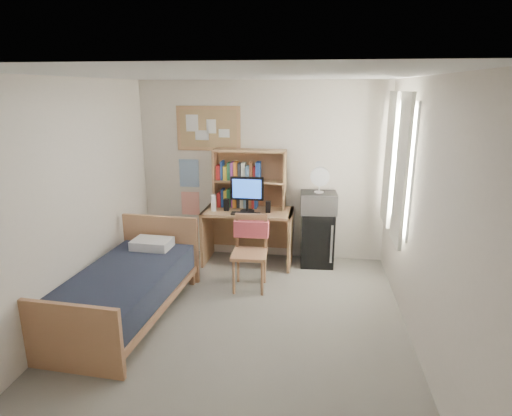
# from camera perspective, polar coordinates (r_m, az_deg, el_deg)

# --- Properties ---
(floor) EXTENTS (3.60, 4.20, 0.02)m
(floor) POSITION_cam_1_polar(r_m,az_deg,el_deg) (4.81, -2.37, -15.52)
(floor) COLOR gray
(floor) RESTS_ON ground
(ceiling) EXTENTS (3.60, 4.20, 0.02)m
(ceiling) POSITION_cam_1_polar(r_m,az_deg,el_deg) (4.12, -2.80, 17.30)
(ceiling) COLOR white
(ceiling) RESTS_ON wall_back
(wall_back) EXTENTS (3.60, 0.04, 2.60)m
(wall_back) POSITION_cam_1_polar(r_m,az_deg,el_deg) (6.31, 0.77, 4.87)
(wall_back) COLOR silver
(wall_back) RESTS_ON floor
(wall_front) EXTENTS (3.60, 0.04, 2.60)m
(wall_front) POSITION_cam_1_polar(r_m,az_deg,el_deg) (2.40, -11.64, -14.22)
(wall_front) COLOR silver
(wall_front) RESTS_ON floor
(wall_left) EXTENTS (0.04, 4.20, 2.60)m
(wall_left) POSITION_cam_1_polar(r_m,az_deg,el_deg) (4.92, -23.67, 0.44)
(wall_left) COLOR silver
(wall_left) RESTS_ON floor
(wall_right) EXTENTS (0.04, 4.20, 2.60)m
(wall_right) POSITION_cam_1_polar(r_m,az_deg,el_deg) (4.35, 21.45, -1.19)
(wall_right) COLOR silver
(wall_right) RESTS_ON floor
(window_unit) EXTENTS (0.10, 1.40, 1.70)m
(window_unit) POSITION_cam_1_polar(r_m,az_deg,el_deg) (5.42, 18.37, 5.52)
(window_unit) COLOR white
(window_unit) RESTS_ON wall_right
(curtain_left) EXTENTS (0.04, 0.55, 1.70)m
(curtain_left) POSITION_cam_1_polar(r_m,az_deg,el_deg) (5.03, 18.83, 4.74)
(curtain_left) COLOR white
(curtain_left) RESTS_ON wall_right
(curtain_right) EXTENTS (0.04, 0.55, 1.70)m
(curtain_right) POSITION_cam_1_polar(r_m,az_deg,el_deg) (5.81, 17.38, 6.22)
(curtain_right) COLOR white
(curtain_right) RESTS_ON wall_right
(bulletin_board) EXTENTS (0.94, 0.03, 0.64)m
(bulletin_board) POSITION_cam_1_polar(r_m,az_deg,el_deg) (6.35, -6.36, 10.50)
(bulletin_board) COLOR tan
(bulletin_board) RESTS_ON wall_back
(poster_wave) EXTENTS (0.30, 0.01, 0.42)m
(poster_wave) POSITION_cam_1_polar(r_m,az_deg,el_deg) (6.53, -8.91, 4.61)
(poster_wave) COLOR #285EA0
(poster_wave) RESTS_ON wall_back
(poster_japan) EXTENTS (0.28, 0.01, 0.36)m
(poster_japan) POSITION_cam_1_polar(r_m,az_deg,el_deg) (6.63, -8.74, 0.62)
(poster_japan) COLOR #F2482A
(poster_japan) RESTS_ON wall_back
(desk) EXTENTS (1.29, 0.66, 0.80)m
(desk) POSITION_cam_1_polar(r_m,az_deg,el_deg) (6.24, -1.06, -3.84)
(desk) COLOR tan
(desk) RESTS_ON floor
(desk_chair) EXTENTS (0.49, 0.49, 0.95)m
(desk_chair) POSITION_cam_1_polar(r_m,az_deg,el_deg) (5.41, -0.87, -6.08)
(desk_chair) COLOR tan
(desk_chair) RESTS_ON floor
(mini_fridge) EXTENTS (0.49, 0.49, 0.79)m
(mini_fridge) POSITION_cam_1_polar(r_m,az_deg,el_deg) (6.25, 8.13, -4.00)
(mini_fridge) COLOR black
(mini_fridge) RESTS_ON floor
(bed) EXTENTS (1.12, 2.03, 0.54)m
(bed) POSITION_cam_1_polar(r_m,az_deg,el_deg) (5.06, -17.05, -10.98)
(bed) COLOR black
(bed) RESTS_ON floor
(hutch) EXTENTS (1.05, 0.29, 0.85)m
(hutch) POSITION_cam_1_polar(r_m,az_deg,el_deg) (6.16, -0.86, 3.87)
(hutch) COLOR tan
(hutch) RESTS_ON desk
(monitor) EXTENTS (0.46, 0.05, 0.49)m
(monitor) POSITION_cam_1_polar(r_m,az_deg,el_deg) (6.00, -1.19, 1.79)
(monitor) COLOR black
(monitor) RESTS_ON desk
(keyboard) EXTENTS (0.40, 0.14, 0.02)m
(keyboard) POSITION_cam_1_polar(r_m,az_deg,el_deg) (5.93, -1.41, -0.76)
(keyboard) COLOR black
(keyboard) RESTS_ON desk
(speaker_left) EXTENTS (0.07, 0.07, 0.17)m
(speaker_left) POSITION_cam_1_polar(r_m,az_deg,el_deg) (6.10, -3.96, 0.42)
(speaker_left) COLOR black
(speaker_left) RESTS_ON desk
(speaker_right) EXTENTS (0.07, 0.07, 0.16)m
(speaker_right) POSITION_cam_1_polar(r_m,az_deg,el_deg) (6.00, 1.64, 0.15)
(speaker_right) COLOR black
(speaker_right) RESTS_ON desk
(water_bottle) EXTENTS (0.07, 0.07, 0.24)m
(water_bottle) POSITION_cam_1_polar(r_m,az_deg,el_deg) (6.09, -5.70, 0.69)
(water_bottle) COLOR white
(water_bottle) RESTS_ON desk
(hoodie) EXTENTS (0.45, 0.15, 0.21)m
(hoodie) POSITION_cam_1_polar(r_m,az_deg,el_deg) (5.51, -0.62, -2.78)
(hoodie) COLOR #E55761
(hoodie) RESTS_ON desk_chair
(microwave) EXTENTS (0.52, 0.40, 0.29)m
(microwave) POSITION_cam_1_polar(r_m,az_deg,el_deg) (6.07, 8.34, 0.73)
(microwave) COLOR silver
(microwave) RESTS_ON mini_fridge
(desk_fan) EXTENTS (0.28, 0.28, 0.33)m
(desk_fan) POSITION_cam_1_polar(r_m,az_deg,el_deg) (6.00, 8.45, 3.58)
(desk_fan) COLOR white
(desk_fan) RESTS_ON microwave
(pillow) EXTENTS (0.50, 0.36, 0.11)m
(pillow) POSITION_cam_1_polar(r_m,az_deg,el_deg) (5.54, -13.68, -4.65)
(pillow) COLOR white
(pillow) RESTS_ON bed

